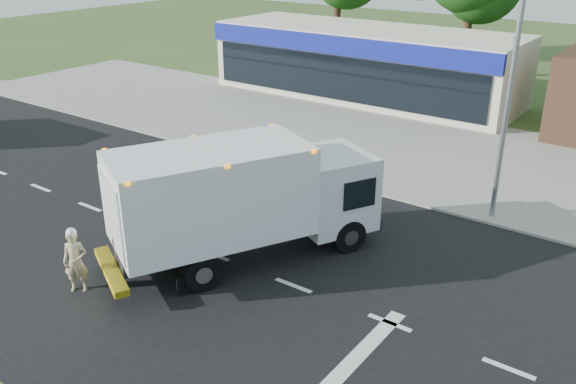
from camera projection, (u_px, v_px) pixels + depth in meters
name	position (u px, v px, depth m)	size (l,w,h in m)	color
ground	(293.00, 286.00, 17.05)	(120.00, 120.00, 0.00)	#385123
road_asphalt	(293.00, 286.00, 17.04)	(60.00, 14.00, 0.02)	black
sidewalk	(419.00, 191.00, 23.12)	(60.00, 2.40, 0.12)	gray
parking_apron	(473.00, 151.00, 27.46)	(60.00, 9.00, 0.02)	gray
lane_markings	(306.00, 326.00, 15.31)	(55.20, 7.00, 0.01)	silver
ems_box_truck	(241.00, 195.00, 17.65)	(5.99, 8.47, 3.65)	black
emergency_worker	(75.00, 260.00, 16.49)	(0.78, 0.75, 1.91)	tan
retail_strip_mall	(365.00, 62.00, 35.93)	(18.00, 6.20, 4.00)	beige
traffic_signal_pole	(491.00, 74.00, 19.49)	(3.51, 0.25, 8.00)	gray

